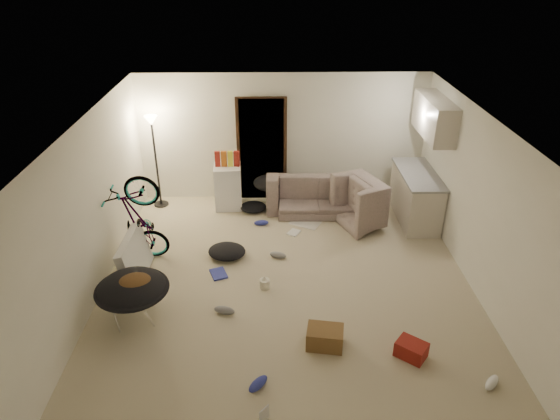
{
  "coord_description": "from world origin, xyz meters",
  "views": [
    {
      "loc": [
        -0.24,
        -6.17,
        4.5
      ],
      "look_at": [
        -0.1,
        0.6,
        0.94
      ],
      "focal_mm": 32.0,
      "sensor_mm": 36.0,
      "label": 1
    }
  ],
  "objects_px": {
    "bicycle": "(142,238)",
    "mini_fridge": "(228,187)",
    "kitchen_counter": "(416,197)",
    "sofa": "(317,195)",
    "saucer_chair": "(133,294)",
    "drink_case_a": "(325,337)",
    "juicer": "(265,283)",
    "floor_lamp": "(154,142)",
    "drink_case_b": "(411,350)",
    "tv_box": "(135,258)",
    "armchair": "(374,205)"
  },
  "relations": [
    {
      "from": "tv_box",
      "to": "kitchen_counter",
      "type": "bearing_deg",
      "value": 21.6
    },
    {
      "from": "kitchen_counter",
      "to": "drink_case_a",
      "type": "xyz_separation_m",
      "value": [
        -2.0,
        -3.34,
        -0.31
      ]
    },
    {
      "from": "armchair",
      "to": "mini_fridge",
      "type": "height_order",
      "value": "mini_fridge"
    },
    {
      "from": "kitchen_counter",
      "to": "armchair",
      "type": "distance_m",
      "value": 0.79
    },
    {
      "from": "juicer",
      "to": "bicycle",
      "type": "bearing_deg",
      "value": 157.65
    },
    {
      "from": "bicycle",
      "to": "drink_case_a",
      "type": "height_order",
      "value": "bicycle"
    },
    {
      "from": "kitchen_counter",
      "to": "bicycle",
      "type": "distance_m",
      "value": 4.91
    },
    {
      "from": "bicycle",
      "to": "mini_fridge",
      "type": "bearing_deg",
      "value": -30.83
    },
    {
      "from": "floor_lamp",
      "to": "mini_fridge",
      "type": "relative_size",
      "value": 2.11
    },
    {
      "from": "bicycle",
      "to": "saucer_chair",
      "type": "relative_size",
      "value": 1.61
    },
    {
      "from": "bicycle",
      "to": "tv_box",
      "type": "distance_m",
      "value": 0.49
    },
    {
      "from": "kitchen_counter",
      "to": "sofa",
      "type": "xyz_separation_m",
      "value": [
        -1.76,
        0.45,
        -0.16
      ]
    },
    {
      "from": "tv_box",
      "to": "juicer",
      "type": "distance_m",
      "value": 2.0
    },
    {
      "from": "armchair",
      "to": "drink_case_b",
      "type": "height_order",
      "value": "armchair"
    },
    {
      "from": "mini_fridge",
      "to": "tv_box",
      "type": "xyz_separation_m",
      "value": [
        -1.24,
        -2.35,
        -0.08
      ]
    },
    {
      "from": "sofa",
      "to": "armchair",
      "type": "distance_m",
      "value": 1.12
    },
    {
      "from": "kitchen_counter",
      "to": "tv_box",
      "type": "height_order",
      "value": "kitchen_counter"
    },
    {
      "from": "kitchen_counter",
      "to": "drink_case_a",
      "type": "relative_size",
      "value": 3.29
    },
    {
      "from": "saucer_chair",
      "to": "drink_case_b",
      "type": "bearing_deg",
      "value": -12.29
    },
    {
      "from": "juicer",
      "to": "sofa",
      "type": "bearing_deg",
      "value": 68.6
    },
    {
      "from": "drink_case_a",
      "to": "drink_case_b",
      "type": "height_order",
      "value": "drink_case_a"
    },
    {
      "from": "saucer_chair",
      "to": "drink_case_b",
      "type": "distance_m",
      "value": 3.66
    },
    {
      "from": "bicycle",
      "to": "juicer",
      "type": "height_order",
      "value": "bicycle"
    },
    {
      "from": "saucer_chair",
      "to": "tv_box",
      "type": "xyz_separation_m",
      "value": [
        -0.22,
        0.98,
        -0.06
      ]
    },
    {
      "from": "kitchen_counter",
      "to": "armchair",
      "type": "height_order",
      "value": "kitchen_counter"
    },
    {
      "from": "sofa",
      "to": "saucer_chair",
      "type": "bearing_deg",
      "value": 51.08
    },
    {
      "from": "floor_lamp",
      "to": "tv_box",
      "type": "height_order",
      "value": "floor_lamp"
    },
    {
      "from": "kitchen_counter",
      "to": "juicer",
      "type": "relative_size",
      "value": 7.02
    },
    {
      "from": "floor_lamp",
      "to": "kitchen_counter",
      "type": "bearing_deg",
      "value": -7.66
    },
    {
      "from": "floor_lamp",
      "to": "kitchen_counter",
      "type": "relative_size",
      "value": 1.21
    },
    {
      "from": "bicycle",
      "to": "saucer_chair",
      "type": "height_order",
      "value": "bicycle"
    },
    {
      "from": "armchair",
      "to": "kitchen_counter",
      "type": "bearing_deg",
      "value": -106.62
    },
    {
      "from": "sofa",
      "to": "mini_fridge",
      "type": "distance_m",
      "value": 1.73
    },
    {
      "from": "sofa",
      "to": "drink_case_b",
      "type": "relative_size",
      "value": 5.46
    },
    {
      "from": "drink_case_b",
      "to": "mini_fridge",
      "type": "bearing_deg",
      "value": 160.17
    },
    {
      "from": "juicer",
      "to": "floor_lamp",
      "type": "bearing_deg",
      "value": 126.65
    },
    {
      "from": "mini_fridge",
      "to": "drink_case_b",
      "type": "xyz_separation_m",
      "value": [
        2.54,
        -4.11,
        -0.32
      ]
    },
    {
      "from": "armchair",
      "to": "tv_box",
      "type": "distance_m",
      "value": 4.3
    },
    {
      "from": "kitchen_counter",
      "to": "saucer_chair",
      "type": "height_order",
      "value": "kitchen_counter"
    },
    {
      "from": "sofa",
      "to": "floor_lamp",
      "type": "bearing_deg",
      "value": -2.23
    },
    {
      "from": "bicycle",
      "to": "juicer",
      "type": "relative_size",
      "value": 7.39
    },
    {
      "from": "drink_case_a",
      "to": "juicer",
      "type": "relative_size",
      "value": 2.13
    },
    {
      "from": "drink_case_b",
      "to": "bicycle",
      "type": "bearing_deg",
      "value": -172.23
    },
    {
      "from": "kitchen_counter",
      "to": "armchair",
      "type": "relative_size",
      "value": 1.49
    },
    {
      "from": "floor_lamp",
      "to": "drink_case_b",
      "type": "height_order",
      "value": "floor_lamp"
    },
    {
      "from": "floor_lamp",
      "to": "drink_case_a",
      "type": "relative_size",
      "value": 3.97
    },
    {
      "from": "mini_fridge",
      "to": "saucer_chair",
      "type": "relative_size",
      "value": 0.88
    },
    {
      "from": "bicycle",
      "to": "mini_fridge",
      "type": "relative_size",
      "value": 1.84
    },
    {
      "from": "sofa",
      "to": "bicycle",
      "type": "relative_size",
      "value": 1.24
    },
    {
      "from": "tv_box",
      "to": "juicer",
      "type": "relative_size",
      "value": 4.94
    }
  ]
}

